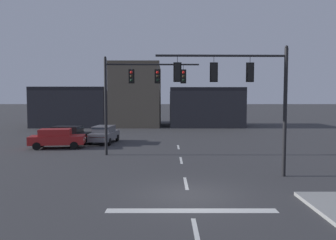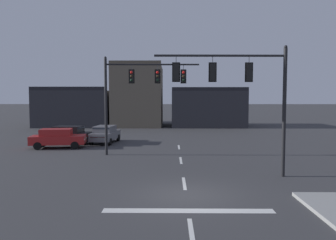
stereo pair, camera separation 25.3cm
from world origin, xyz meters
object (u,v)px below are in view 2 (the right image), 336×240
at_px(signal_mast_far_side, 135,87).
at_px(car_lot_middle, 67,134).
at_px(car_lot_nearside, 105,134).
at_px(signal_mast_near_side, 243,86).
at_px(car_lot_farside, 58,138).

height_order(signal_mast_far_side, car_lot_middle, signal_mast_far_side).
bearing_deg(car_lot_nearside, signal_mast_near_side, -52.81).
height_order(signal_mast_far_side, car_lot_farside, signal_mast_far_side).
bearing_deg(car_lot_middle, signal_mast_far_side, -40.55).
xyz_separation_m(signal_mast_near_side, car_lot_middle, (-13.29, 12.63, -3.96)).
xyz_separation_m(car_lot_nearside, car_lot_middle, (-3.40, -0.41, 0.00)).
distance_m(car_lot_middle, car_lot_farside, 2.72).
bearing_deg(signal_mast_far_side, car_lot_middle, 139.45).
xyz_separation_m(signal_mast_far_side, car_lot_middle, (-6.90, 5.90, -4.12)).
relative_size(car_lot_nearside, car_lot_middle, 0.99).
distance_m(signal_mast_near_side, car_lot_middle, 18.75).
xyz_separation_m(car_lot_nearside, car_lot_farside, (-3.35, -3.13, 0.00)).
distance_m(car_lot_nearside, car_lot_farside, 4.59).
relative_size(signal_mast_far_side, car_lot_middle, 1.55).
bearing_deg(signal_mast_far_side, signal_mast_near_side, -46.47).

